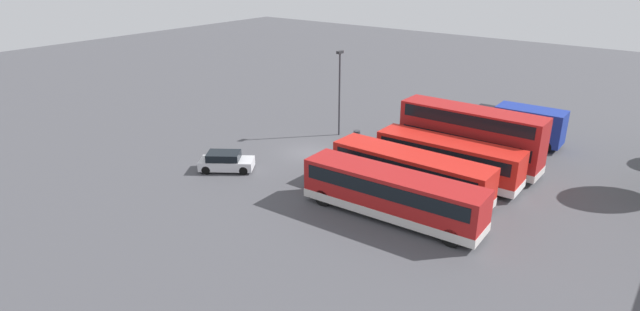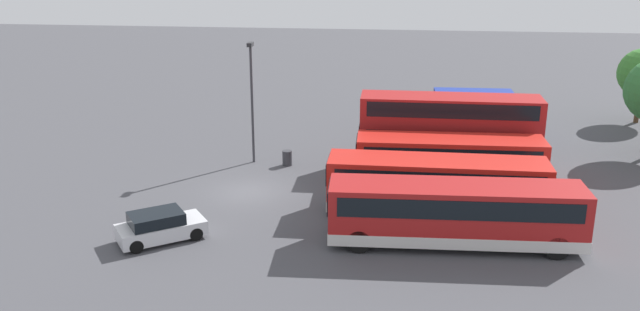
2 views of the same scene
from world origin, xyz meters
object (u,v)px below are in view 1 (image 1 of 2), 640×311
Objects in this scene: waste_bin_yellow at (357,136)px; bus_single_deck_fourth at (392,193)px; bus_double_decker_near_end at (470,135)px; car_hatchback_silver at (226,162)px; bus_single_deck_second at (448,158)px; bus_single_deck_third at (410,172)px; box_truck_blue at (519,124)px; lamp_post_tall at (340,86)px.

bus_single_deck_fourth is at bearing 42.29° from waste_bin_yellow.
bus_double_decker_near_end is 2.51× the size of car_hatchback_silver.
bus_single_deck_second is 10.21m from waste_bin_yellow.
bus_single_deck_third is 1.47× the size of box_truck_blue.
box_truck_blue is 13.96m from waste_bin_yellow.
waste_bin_yellow is at bearing -127.72° from bus_single_deck_third.
box_truck_blue is at bearing 171.91° from bus_single_deck_second.
lamp_post_tall is (7.70, -13.51, 2.76)m from box_truck_blue.
bus_single_deck_fourth reaches higher than waste_bin_yellow.
bus_single_deck_third is 13.87m from car_hatchback_silver.
bus_double_decker_near_end reaches higher than bus_single_deck_second.
bus_double_decker_near_end reaches higher than box_truck_blue.
lamp_post_tall reaches higher than bus_single_deck_second.
box_truck_blue is (-14.94, 2.47, 0.08)m from bus_single_deck_third.
bus_single_deck_third is 3.67m from bus_single_deck_fourth.
lamp_post_tall is (-7.24, -11.04, 2.84)m from bus_single_deck_third.
bus_single_deck_third is 13.51m from lamp_post_tall.
car_hatchback_silver is (1.06, -13.69, -0.92)m from bus_single_deck_fourth.
bus_double_decker_near_end is 12.29m from lamp_post_tall.
bus_double_decker_near_end is at bearing -10.43° from box_truck_blue.
waste_bin_yellow is at bearing 159.94° from car_hatchback_silver.
bus_double_decker_near_end is at bearing 130.51° from car_hatchback_silver.
car_hatchback_silver is 12.24m from waste_bin_yellow.
box_truck_blue is (-7.56, 1.39, -0.74)m from bus_double_decker_near_end.
waste_bin_yellow is at bearing -106.42° from bus_single_deck_second.
bus_single_deck_second is 1.39× the size of lamp_post_tall.
bus_single_deck_fourth is 1.55× the size of lamp_post_tall.
bus_single_deck_second is 1.40× the size of box_truck_blue.
waste_bin_yellow is at bearing -137.71° from bus_single_deck_fourth.
bus_double_decker_near_end is at bearing 90.65° from lamp_post_tall.
bus_double_decker_near_end is 7.50m from bus_single_deck_third.
car_hatchback_silver is (8.63, -13.93, -0.92)m from bus_single_deck_second.
bus_single_deck_second is 11.09m from box_truck_blue.
bus_double_decker_near_end is 11.42× the size of waste_bin_yellow.
box_truck_blue is at bearing 170.61° from bus_single_deck_third.
bus_double_decker_near_end is at bearing 171.69° from bus_single_deck_third.
bus_single_deck_second is at bearing 73.58° from waste_bin_yellow.
box_truck_blue is 7.96× the size of waste_bin_yellow.
lamp_post_tall reaches higher than bus_double_decker_near_end.
bus_double_decker_near_end is 18.63m from car_hatchback_silver.
bus_single_deck_fourth is 2.72× the size of car_hatchback_silver.
box_truck_blue is (-18.55, 1.80, 0.08)m from bus_single_deck_fourth.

